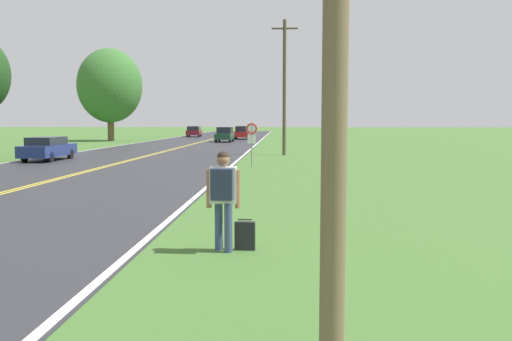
# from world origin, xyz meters

# --- Properties ---
(hitchhiker_person) EXTENTS (0.62, 0.45, 1.84)m
(hitchhiker_person) POSITION_xyz_m (8.14, 5.09, 1.12)
(hitchhiker_person) COLOR #38476B
(hitchhiker_person) RESTS_ON ground
(suitcase) EXTENTS (0.38, 0.14, 0.58)m
(suitcase) POSITION_xyz_m (8.53, 5.24, 0.27)
(suitcase) COLOR black
(suitcase) RESTS_ON ground
(traffic_sign) EXTENTS (0.60, 0.10, 2.29)m
(traffic_sign) POSITION_xyz_m (7.61, 23.31, 1.71)
(traffic_sign) COLOR gray
(traffic_sign) RESTS_ON ground
(utility_pole_midground) EXTENTS (1.80, 0.24, 9.29)m
(utility_pole_midground) POSITION_xyz_m (9.29, 33.30, 4.80)
(utility_pole_midground) COLOR brown
(utility_pole_midground) RESTS_ON ground
(tree_left_verge) EXTENTS (7.53, 7.53, 10.84)m
(tree_left_verge) POSITION_xyz_m (-11.17, 58.71, 6.49)
(tree_left_verge) COLOR brown
(tree_left_verge) RESTS_ON ground
(car_dark_blue_sedan_approaching) EXTENTS (1.77, 4.91, 1.43)m
(car_dark_blue_sedan_approaching) POSITION_xyz_m (-4.89, 27.21, 0.74)
(car_dark_blue_sedan_approaching) COLOR black
(car_dark_blue_sedan_approaching) RESTS_ON ground
(car_dark_green_sedan_mid_near) EXTENTS (1.87, 4.10, 1.68)m
(car_dark_green_sedan_mid_near) POSITION_xyz_m (2.65, 56.03, 0.85)
(car_dark_green_sedan_mid_near) COLOR black
(car_dark_green_sedan_mid_near) RESTS_ON ground
(car_red_suv_mid_far) EXTENTS (1.88, 4.50, 1.70)m
(car_red_suv_mid_far) POSITION_xyz_m (3.86, 65.64, 0.90)
(car_red_suv_mid_far) COLOR black
(car_red_suv_mid_far) RESTS_ON ground
(car_maroon_suv_receding) EXTENTS (2.15, 4.58, 1.58)m
(car_maroon_suv_receding) POSITION_xyz_m (-4.05, 75.62, 0.85)
(car_maroon_suv_receding) COLOR black
(car_maroon_suv_receding) RESTS_ON ground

